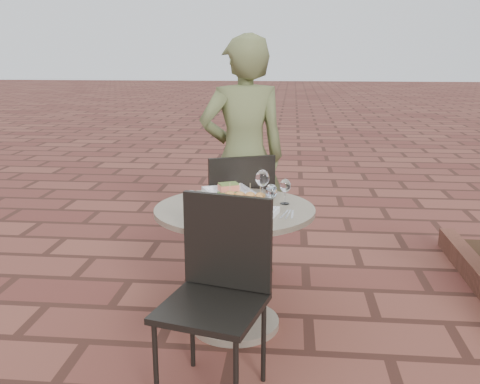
# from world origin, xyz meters

# --- Properties ---
(ground) EXTENTS (60.00, 60.00, 0.00)m
(ground) POSITION_xyz_m (0.00, 0.00, 0.00)
(ground) COLOR brown
(ground) RESTS_ON ground
(cafe_table) EXTENTS (0.90, 0.90, 0.73)m
(cafe_table) POSITION_xyz_m (-0.02, 0.27, 0.48)
(cafe_table) COLOR gray
(cafe_table) RESTS_ON ground
(chair_far) EXTENTS (0.57, 0.57, 0.93)m
(chair_far) POSITION_xyz_m (-0.06, 0.83, 0.55)
(chair_far) COLOR black
(chair_far) RESTS_ON ground
(chair_near) EXTENTS (0.54, 0.54, 0.93)m
(chair_near) POSITION_xyz_m (-0.03, -0.32, 0.55)
(chair_near) COLOR black
(chair_near) RESTS_ON ground
(diner) EXTENTS (0.72, 0.58, 1.70)m
(diner) POSITION_xyz_m (-0.05, 1.10, 0.85)
(diner) COLOR brown
(diner) RESTS_ON ground
(plate_salmon) EXTENTS (0.36, 0.36, 0.07)m
(plate_salmon) POSITION_xyz_m (-0.09, 0.54, 0.75)
(plate_salmon) COLOR white
(plate_salmon) RESTS_ON cafe_table
(plate_sliders) EXTENTS (0.24, 0.24, 0.14)m
(plate_sliders) POSITION_xyz_m (0.04, 0.27, 0.76)
(plate_sliders) COLOR white
(plate_sliders) RESTS_ON cafe_table
(plate_tuna) EXTENTS (0.30, 0.30, 0.03)m
(plate_tuna) POSITION_xyz_m (0.09, 0.11, 0.75)
(plate_tuna) COLOR white
(plate_tuna) RESTS_ON cafe_table
(wine_glass_right) EXTENTS (0.07, 0.07, 0.15)m
(wine_glass_right) POSITION_xyz_m (0.19, 0.21, 0.84)
(wine_glass_right) COLOR white
(wine_glass_right) RESTS_ON cafe_table
(wine_glass_mid) EXTENTS (0.08, 0.08, 0.19)m
(wine_glass_mid) POSITION_xyz_m (0.13, 0.41, 0.86)
(wine_glass_mid) COLOR white
(wine_glass_mid) RESTS_ON cafe_table
(wine_glass_far) EXTENTS (0.06, 0.06, 0.15)m
(wine_glass_far) POSITION_xyz_m (0.26, 0.37, 0.83)
(wine_glass_far) COLOR white
(wine_glass_far) RESTS_ON cafe_table
(steel_ramekin) EXTENTS (0.09, 0.09, 0.05)m
(steel_ramekin) POSITION_xyz_m (-0.30, 0.40, 0.76)
(steel_ramekin) COLOR silver
(steel_ramekin) RESTS_ON cafe_table
(cutlery_set) EXTENTS (0.10, 0.18, 0.00)m
(cutlery_set) POSITION_xyz_m (0.28, 0.16, 0.73)
(cutlery_set) COLOR silver
(cutlery_set) RESTS_ON cafe_table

